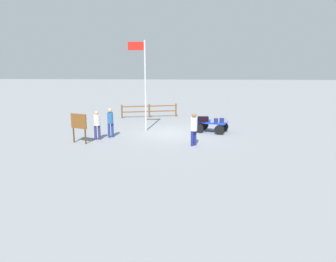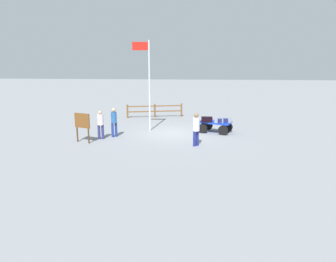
# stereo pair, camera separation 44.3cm
# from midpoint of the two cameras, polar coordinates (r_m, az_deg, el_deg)

# --- Properties ---
(ground_plane) EXTENTS (120.00, 120.00, 0.00)m
(ground_plane) POSITION_cam_midpoint_polar(r_m,az_deg,el_deg) (18.71, 0.10, -0.39)
(ground_plane) COLOR gray
(luggage_cart) EXTENTS (2.11, 1.71, 0.67)m
(luggage_cart) POSITION_cam_midpoint_polar(r_m,az_deg,el_deg) (19.08, 7.12, 1.19)
(luggage_cart) COLOR blue
(luggage_cart) RESTS_ON ground
(suitcase_navy) EXTENTS (0.65, 0.35, 0.31)m
(suitcase_navy) POSITION_cam_midpoint_polar(r_m,az_deg,el_deg) (18.73, 5.67, 2.13)
(suitcase_navy) COLOR black
(suitcase_navy) RESTS_ON luggage_cart
(suitcase_olive) EXTENTS (0.66, 0.46, 0.27)m
(suitcase_olive) POSITION_cam_midpoint_polar(r_m,az_deg,el_deg) (18.66, 8.40, 1.96)
(suitcase_olive) COLOR navy
(suitcase_olive) RESTS_ON luggage_cart
(suitcase_maroon) EXTENTS (0.53, 0.33, 0.39)m
(suitcase_maroon) POSITION_cam_midpoint_polar(r_m,az_deg,el_deg) (18.63, 7.83, 2.15)
(suitcase_maroon) COLOR gray
(suitcase_maroon) RESTS_ON luggage_cart
(suitcase_dark) EXTENTS (0.48, 0.39, 0.27)m
(suitcase_dark) POSITION_cam_midpoint_polar(r_m,az_deg,el_deg) (18.83, 9.27, 2.02)
(suitcase_dark) COLOR gray
(suitcase_dark) RESTS_ON luggage_cart
(worker_lead) EXTENTS (0.49, 0.49, 1.67)m
(worker_lead) POSITION_cam_midpoint_polar(r_m,az_deg,el_deg) (15.75, 3.88, 0.78)
(worker_lead) COLOR navy
(worker_lead) RESTS_ON ground
(worker_trailing) EXTENTS (0.40, 0.40, 1.57)m
(worker_trailing) POSITION_cam_midpoint_polar(r_m,az_deg,el_deg) (17.45, -13.42, 1.38)
(worker_trailing) COLOR navy
(worker_trailing) RESTS_ON ground
(worker_supervisor) EXTENTS (0.43, 0.43, 1.64)m
(worker_supervisor) POSITION_cam_midpoint_polar(r_m,az_deg,el_deg) (17.82, -11.07, 1.83)
(worker_supervisor) COLOR navy
(worker_supervisor) RESTS_ON ground
(flagpole) EXTENTS (1.04, 0.10, 5.38)m
(flagpole) POSITION_cam_midpoint_polar(r_m,az_deg,el_deg) (19.05, -5.12, 9.38)
(flagpole) COLOR silver
(flagpole) RESTS_ON ground
(signboard) EXTENTS (0.91, 0.40, 1.54)m
(signboard) POSITION_cam_midpoint_polar(r_m,az_deg,el_deg) (16.87, -16.53, 1.23)
(signboard) COLOR #4C3319
(signboard) RESTS_ON ground
(wooden_fence) EXTENTS (4.13, 1.13, 1.01)m
(wooden_fence) POSITION_cam_midpoint_polar(r_m,az_deg,el_deg) (24.07, -3.93, 3.86)
(wooden_fence) COLOR brown
(wooden_fence) RESTS_ON ground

